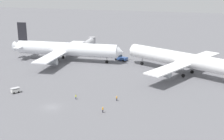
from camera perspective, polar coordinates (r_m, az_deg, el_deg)
ground_plane at (r=88.01m, az=-11.38°, el=-6.93°), size 600.00×600.00×0.00m
airliner_at_gate_left at (r=136.98m, az=-8.74°, el=3.93°), size 52.21×46.42×16.77m
airliner_being_pushed at (r=118.52m, az=13.15°, el=1.94°), size 48.99×44.18×17.60m
pushback_tug at (r=136.82m, az=1.70°, el=2.32°), size 8.97×4.67×2.89m
gse_baggage_cart_trailing at (r=101.60m, az=-17.88°, el=-3.70°), size 2.85×3.14×1.71m
ground_crew_ramp_agent_by_cones at (r=82.52m, az=-1.76°, el=-7.52°), size 0.36×0.36×1.75m
ground_crew_marshaller_foreground at (r=92.22m, az=-6.88°, el=-5.08°), size 0.36×0.48×1.57m
ground_crew_wing_walker_right at (r=90.43m, az=0.91°, el=-5.37°), size 0.36×0.36×1.64m
jet_bridge at (r=157.70m, az=-4.29°, el=5.29°), size 5.25×16.79×6.06m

